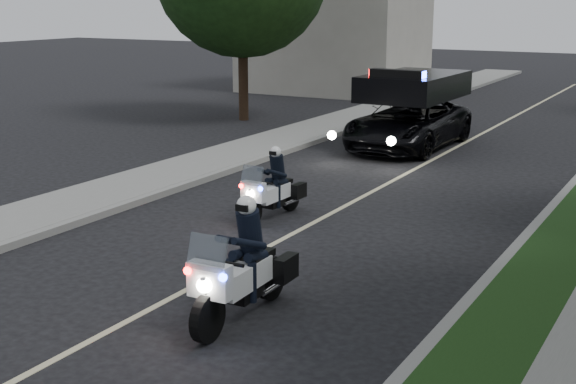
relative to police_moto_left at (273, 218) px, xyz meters
The scene contains 13 objects.
ground 4.67m from the police_moto_left, 78.57° to the right, with size 120.00×120.00×0.00m, color black.
curb_right 7.40m from the police_moto_left, 47.21° to the left, with size 0.20×60.00×0.15m, color gray.
curb_left 6.29m from the police_moto_left, 120.33° to the left, with size 0.20×60.00×0.15m, color gray.
sidewalk_left 6.91m from the police_moto_left, 128.23° to the left, with size 2.00×60.00×0.16m, color gray.
building_far 23.53m from the police_moto_left, 112.96° to the left, with size 8.00×6.00×7.00m, color #A8A396.
lane_marking 5.51m from the police_moto_left, 80.33° to the left, with size 0.12×50.00×0.01m, color #BFB78C.
police_moto_left is the anchor object (origin of this frame).
police_moto_right 5.28m from the police_moto_left, 64.26° to the right, with size 0.74×2.11×1.80m, color silver, non-canonical shape.
police_suv 8.87m from the police_moto_left, 92.41° to the left, with size 2.52×5.44×2.65m, color black.
bicycle 12.30m from the police_moto_left, 99.24° to the left, with size 0.66×1.89×0.99m, color black.
cyclist 12.30m from the police_moto_left, 99.24° to the left, with size 0.55×0.36×1.52m, color black.
tree_left_near 13.62m from the police_moto_left, 125.02° to the left, with size 6.46×6.46×10.76m, color #183812, non-canonical shape.
tree_left_far 25.76m from the police_moto_left, 108.70° to the left, with size 6.72×6.72×11.20m, color #163410, non-canonical shape.
Camera 1 is at (7.06, -8.97, 4.48)m, focal length 48.58 mm.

